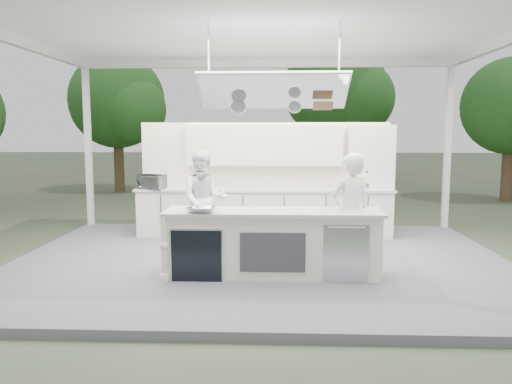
{
  "coord_description": "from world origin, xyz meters",
  "views": [
    {
      "loc": [
        0.25,
        -7.94,
        2.19
      ],
      "look_at": [
        -0.1,
        0.4,
        1.17
      ],
      "focal_mm": 35.0,
      "sensor_mm": 36.0,
      "label": 1
    }
  ],
  "objects_px": {
    "back_counter": "(264,212)",
    "sous_chef": "(204,200)",
    "head_chef": "(350,213)",
    "demo_island": "(271,243)"
  },
  "relations": [
    {
      "from": "sous_chef",
      "to": "head_chef",
      "type": "bearing_deg",
      "value": -43.57
    },
    {
      "from": "back_counter",
      "to": "head_chef",
      "type": "relative_size",
      "value": 2.88
    },
    {
      "from": "demo_island",
      "to": "sous_chef",
      "type": "height_order",
      "value": "sous_chef"
    },
    {
      "from": "head_chef",
      "to": "demo_island",
      "type": "bearing_deg",
      "value": -11.3
    },
    {
      "from": "back_counter",
      "to": "head_chef",
      "type": "height_order",
      "value": "head_chef"
    },
    {
      "from": "demo_island",
      "to": "head_chef",
      "type": "distance_m",
      "value": 1.23
    },
    {
      "from": "demo_island",
      "to": "back_counter",
      "type": "height_order",
      "value": "same"
    },
    {
      "from": "head_chef",
      "to": "sous_chef",
      "type": "bearing_deg",
      "value": -53.31
    },
    {
      "from": "back_counter",
      "to": "sous_chef",
      "type": "height_order",
      "value": "sous_chef"
    },
    {
      "from": "demo_island",
      "to": "back_counter",
      "type": "xyz_separation_m",
      "value": [
        -0.18,
        2.81,
        0.0
      ]
    }
  ]
}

